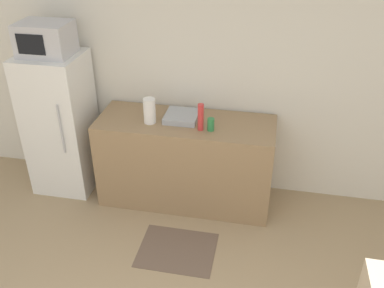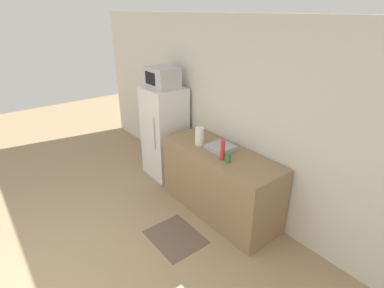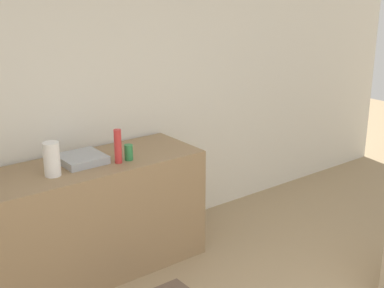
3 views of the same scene
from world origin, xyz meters
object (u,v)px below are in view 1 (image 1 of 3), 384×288
refrigerator (61,124)px  microwave (45,39)px  paper_towel_roll (150,111)px  bottle_tall (201,117)px  bottle_short (211,124)px

refrigerator → microwave: microwave is taller
refrigerator → microwave: (-0.00, -0.00, 0.92)m
microwave → paper_towel_roll: 1.20m
bottle_tall → paper_towel_roll: size_ratio=1.06×
bottle_tall → paper_towel_roll: 0.52m
microwave → bottle_tall: microwave is taller
refrigerator → bottle_tall: 1.57m
bottle_short → paper_towel_roll: paper_towel_roll is taller
refrigerator → microwave: 0.92m
refrigerator → paper_towel_roll: (1.02, -0.09, 0.30)m
microwave → bottle_short: size_ratio=3.95×
bottle_tall → bottle_short: bottle_tall is taller
refrigerator → microwave: bearing=-108.5°
bottle_short → bottle_tall: bearing=-176.4°
bottle_tall → bottle_short: (0.10, 0.01, -0.07)m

